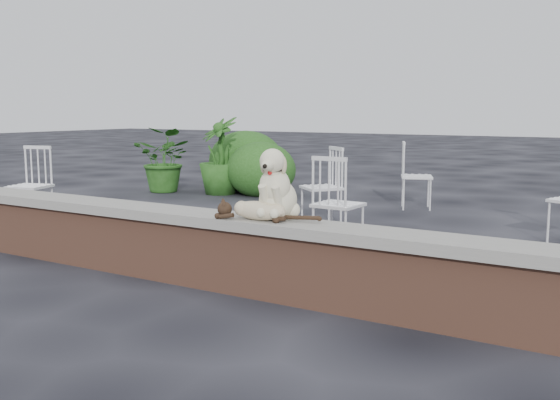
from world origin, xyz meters
The scene contains 12 objects.
ground centered at (0.00, 0.00, 0.00)m, with size 60.00×60.00×0.00m, color black.
brick_wall centered at (0.00, 0.00, 0.25)m, with size 6.00×0.30×0.50m, color brown.
capstone centered at (0.00, 0.00, 0.54)m, with size 6.20×0.40×0.08m, color slate.
dog centered at (0.94, 0.09, 0.85)m, with size 0.35×0.46×0.54m, color beige, non-canonical shape.
cat centered at (0.86, -0.06, 0.66)m, with size 0.94×0.23×0.16m, color #C4AC8C, non-canonical shape.
chair_a centered at (-3.23, 1.07, 0.47)m, with size 0.56×0.56×0.94m, color white, non-canonical shape.
chair_b centered at (-0.12, 2.82, 0.47)m, with size 0.56×0.56×0.94m, color white, non-canonical shape.
chair_e centered at (0.45, 4.62, 0.47)m, with size 0.56×0.56×0.94m, color white, non-canonical shape.
chair_c centered at (0.66, 1.69, 0.47)m, with size 0.56×0.56×0.94m, color white, non-canonical shape.
potted_plant_a centered at (-3.78, 4.18, 0.55)m, with size 0.98×0.85×1.09m, color #1E4814.
potted_plant_b centered at (-2.84, 4.44, 0.63)m, with size 0.71×0.71×1.27m, color #1E4814.
shrubbery centered at (-2.61, 5.06, 0.43)m, with size 2.01×1.82×1.07m.
Camera 1 is at (3.36, -3.88, 1.39)m, focal length 40.39 mm.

